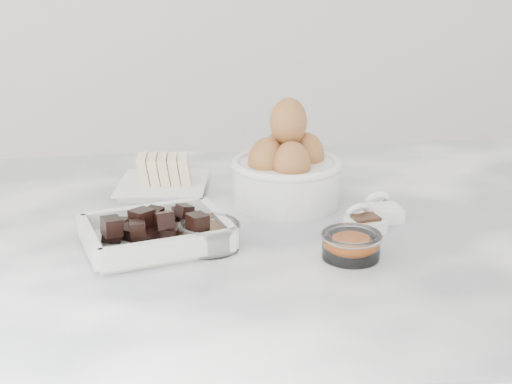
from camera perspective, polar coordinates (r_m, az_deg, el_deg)
marble_slab at (r=1.01m, az=-0.88°, el=-3.82°), size 1.20×0.80×0.04m
chocolate_dish at (r=0.94m, az=-8.02°, el=-3.06°), size 0.21×0.18×0.05m
butter_plate at (r=1.15m, az=-7.61°, el=1.12°), size 0.16×0.16×0.06m
sugar_ramekin at (r=1.05m, az=2.19°, el=-0.34°), size 0.08×0.08×0.05m
egg_bowl at (r=1.08m, az=2.46°, el=1.82°), size 0.17×0.17×0.16m
honey_bowl at (r=0.93m, az=-3.74°, el=-3.46°), size 0.08×0.08×0.04m
zest_bowl at (r=0.91m, az=7.61°, el=-4.15°), size 0.08×0.08×0.03m
vanilla_spoon at (r=1.00m, az=8.59°, el=-2.30°), size 0.05×0.06×0.04m
salt_spoon at (r=1.04m, az=10.02°, el=-1.40°), size 0.05×0.06×0.04m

